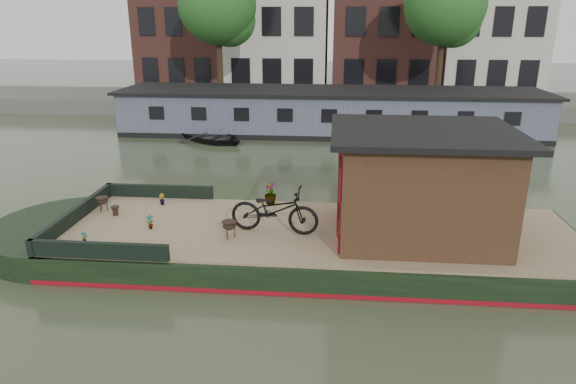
# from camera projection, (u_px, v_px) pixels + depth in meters

# --- Properties ---
(ground) EXTENTS (120.00, 120.00, 0.00)m
(ground) POSITION_uv_depth(u_px,v_px,m) (320.00, 255.00, 12.17)
(ground) COLOR #354028
(ground) RESTS_ON ground
(houseboat_hull) EXTENTS (14.01, 4.02, 0.60)m
(houseboat_hull) POSITION_uv_depth(u_px,v_px,m) (264.00, 242.00, 12.20)
(houseboat_hull) COLOR black
(houseboat_hull) RESTS_ON ground
(houseboat_deck) EXTENTS (11.80, 3.80, 0.05)m
(houseboat_deck) POSITION_uv_depth(u_px,v_px,m) (320.00, 231.00, 11.97)
(houseboat_deck) COLOR #93805B
(houseboat_deck) RESTS_ON houseboat_hull
(bow_bulwark) EXTENTS (3.00, 4.00, 0.35)m
(bow_bulwark) POSITION_uv_depth(u_px,v_px,m) (110.00, 216.00, 12.35)
(bow_bulwark) COLOR black
(bow_bulwark) RESTS_ON houseboat_deck
(cabin) EXTENTS (4.00, 3.50, 2.42)m
(cabin) POSITION_uv_depth(u_px,v_px,m) (420.00, 182.00, 11.38)
(cabin) COLOR black
(cabin) RESTS_ON houseboat_deck
(bicycle) EXTENTS (2.12, 0.97, 1.07)m
(bicycle) POSITION_uv_depth(u_px,v_px,m) (274.00, 210.00, 11.68)
(bicycle) COLOR black
(bicycle) RESTS_ON houseboat_deck
(potted_plant_a) EXTENTS (0.22, 0.18, 0.35)m
(potted_plant_a) POSITION_uv_depth(u_px,v_px,m) (150.00, 222.00, 11.97)
(potted_plant_a) COLOR brown
(potted_plant_a) RESTS_ON houseboat_deck
(potted_plant_b) EXTENTS (0.21, 0.20, 0.29)m
(potted_plant_b) POSITION_uv_depth(u_px,v_px,m) (162.00, 199.00, 13.56)
(potted_plant_b) COLOR maroon
(potted_plant_b) RESTS_ON houseboat_deck
(potted_plant_d) EXTENTS (0.46, 0.46, 0.59)m
(potted_plant_d) POSITION_uv_depth(u_px,v_px,m) (270.00, 193.00, 13.60)
(potted_plant_d) COLOR brown
(potted_plant_d) RESTS_ON houseboat_deck
(potted_plant_e) EXTENTS (0.16, 0.16, 0.26)m
(potted_plant_e) POSITION_uv_depth(u_px,v_px,m) (84.00, 237.00, 11.23)
(potted_plant_e) COLOR maroon
(potted_plant_e) RESTS_ON houseboat_deck
(brazier_front) EXTENTS (0.43, 0.43, 0.39)m
(brazier_front) POSITION_uv_depth(u_px,v_px,m) (230.00, 229.00, 11.49)
(brazier_front) COLOR black
(brazier_front) RESTS_ON houseboat_deck
(brazier_rear) EXTENTS (0.42, 0.42, 0.36)m
(brazier_rear) POSITION_uv_depth(u_px,v_px,m) (103.00, 204.00, 13.12)
(brazier_rear) COLOR black
(brazier_rear) RESTS_ON houseboat_deck
(bollard_port) EXTENTS (0.21, 0.21, 0.23)m
(bollard_port) POSITION_uv_depth(u_px,v_px,m) (115.00, 211.00, 12.84)
(bollard_port) COLOR black
(bollard_port) RESTS_ON houseboat_deck
(bollard_stbd) EXTENTS (0.17, 0.17, 0.20)m
(bollard_stbd) POSITION_uv_depth(u_px,v_px,m) (52.00, 247.00, 10.82)
(bollard_stbd) COLOR black
(bollard_stbd) RESTS_ON houseboat_deck
(dinghy) EXTENTS (4.02, 3.71, 0.68)m
(dinghy) POSITION_uv_depth(u_px,v_px,m) (213.00, 134.00, 23.38)
(dinghy) COLOR black
(dinghy) RESTS_ON ground
(far_houseboat) EXTENTS (20.40, 4.40, 2.11)m
(far_houseboat) POSITION_uv_depth(u_px,v_px,m) (330.00, 113.00, 25.08)
(far_houseboat) COLOR slate
(far_houseboat) RESTS_ON ground
(quay) EXTENTS (60.00, 6.00, 0.90)m
(quay) POSITION_uv_depth(u_px,v_px,m) (331.00, 103.00, 31.38)
(quay) COLOR #47443F
(quay) RESTS_ON ground
(tree_left) EXTENTS (4.40, 4.40, 7.40)m
(tree_left) POSITION_uv_depth(u_px,v_px,m) (220.00, 9.00, 28.85)
(tree_left) COLOR #332316
(tree_left) RESTS_ON quay
(tree_right) EXTENTS (4.40, 4.40, 7.40)m
(tree_right) POSITION_uv_depth(u_px,v_px,m) (447.00, 8.00, 27.76)
(tree_right) COLOR #332316
(tree_right) RESTS_ON quay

